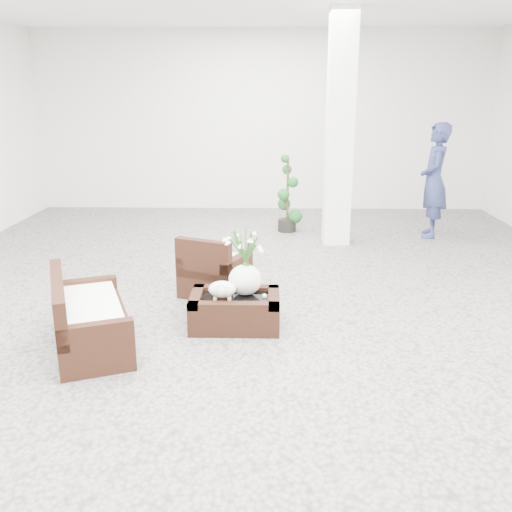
{
  "coord_description": "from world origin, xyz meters",
  "views": [
    {
      "loc": [
        0.13,
        -5.79,
        2.31
      ],
      "look_at": [
        0.0,
        -0.1,
        0.62
      ],
      "focal_mm": 38.79,
      "sensor_mm": 36.0,
      "label": 1
    }
  ],
  "objects_px": {
    "coffee_table": "(235,312)",
    "topiary": "(287,194)",
    "loveseat": "(90,311)",
    "armchair": "(215,264)"
  },
  "relations": [
    {
      "from": "armchair",
      "to": "loveseat",
      "type": "height_order",
      "value": "armchair"
    },
    {
      "from": "coffee_table",
      "to": "armchair",
      "type": "xyz_separation_m",
      "value": [
        -0.29,
        0.95,
        0.21
      ]
    },
    {
      "from": "coffee_table",
      "to": "armchair",
      "type": "height_order",
      "value": "armchair"
    },
    {
      "from": "coffee_table",
      "to": "topiary",
      "type": "bearing_deg",
      "value": 80.89
    },
    {
      "from": "coffee_table",
      "to": "loveseat",
      "type": "xyz_separation_m",
      "value": [
        -1.32,
        -0.49,
        0.19
      ]
    },
    {
      "from": "armchair",
      "to": "loveseat",
      "type": "bearing_deg",
      "value": 77.29
    },
    {
      "from": "coffee_table",
      "to": "armchair",
      "type": "relative_size",
      "value": 1.24
    },
    {
      "from": "armchair",
      "to": "topiary",
      "type": "bearing_deg",
      "value": -83.89
    },
    {
      "from": "coffee_table",
      "to": "topiary",
      "type": "distance_m",
      "value": 4.16
    },
    {
      "from": "loveseat",
      "to": "topiary",
      "type": "relative_size",
      "value": 1.01
    }
  ]
}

